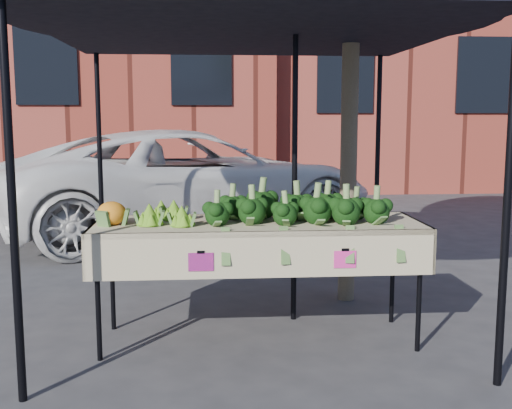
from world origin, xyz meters
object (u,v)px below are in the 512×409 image
object	(u,v)px
street_tree	(351,60)
vehicle	(187,43)
table	(258,281)
canopy	(250,154)

from	to	relation	value
street_tree	vehicle	bearing A→B (deg)	114.12
table	vehicle	distance (m)	4.98
canopy	vehicle	distance (m)	4.13
table	canopy	world-z (taller)	canopy
table	canopy	size ratio (longest dim) A/B	0.76
table	vehicle	xyz separation A→B (m)	(-0.63, 4.40, 2.23)
canopy	street_tree	size ratio (longest dim) A/B	0.73
vehicle	street_tree	size ratio (longest dim) A/B	1.24
canopy	street_tree	xyz separation A→B (m)	(0.91, 0.46, 0.79)
table	canopy	distance (m)	1.07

